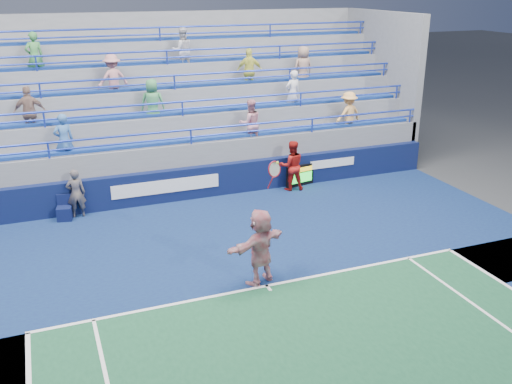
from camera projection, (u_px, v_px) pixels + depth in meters
name	position (u px, v px, depth m)	size (l,w,h in m)	color
ground	(267.00, 287.00, 13.86)	(120.00, 120.00, 0.00)	#333538
sponsor_wall	(194.00, 183.00, 19.34)	(18.00, 0.32, 1.10)	#0B173C
bleacher_stand	(167.00, 129.00, 22.29)	(18.00, 5.60, 6.13)	slate
serve_speed_board	(300.00, 176.00, 20.53)	(1.14, 0.35, 0.79)	black
judge_chair	(65.00, 212.00, 17.65)	(0.51, 0.52, 0.78)	#0C143E
tennis_player	(260.00, 246.00, 13.74)	(1.86, 1.22, 3.09)	white
line_judge	(76.00, 193.00, 17.69)	(0.57, 0.38, 1.57)	#141B37
ball_girl	(292.00, 166.00, 20.00)	(0.87, 0.68, 1.79)	#A11612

